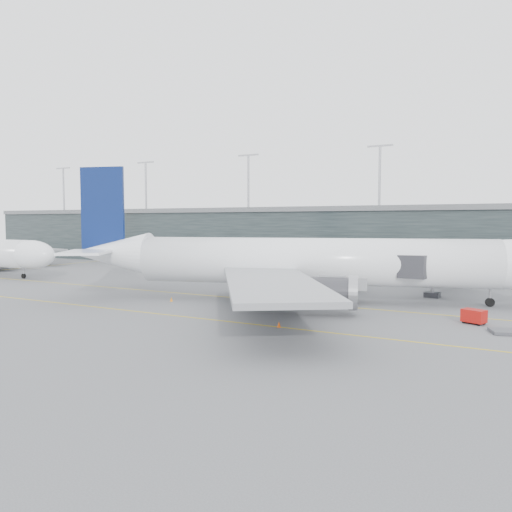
% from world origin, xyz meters
% --- Properties ---
extents(ground, '(320.00, 320.00, 0.00)m').
position_xyz_m(ground, '(0.00, 0.00, 0.00)').
color(ground, '#515256').
rests_on(ground, ground).
extents(taxiline_a, '(160.00, 0.25, 0.02)m').
position_xyz_m(taxiline_a, '(0.00, -4.00, 0.01)').
color(taxiline_a, gold).
rests_on(taxiline_a, ground).
extents(taxiline_b, '(160.00, 0.25, 0.02)m').
position_xyz_m(taxiline_b, '(0.00, -20.00, 0.01)').
color(taxiline_b, gold).
rests_on(taxiline_b, ground).
extents(taxiline_lead_main, '(0.25, 60.00, 0.02)m').
position_xyz_m(taxiline_lead_main, '(5.00, 20.00, 0.01)').
color(taxiline_lead_main, gold).
rests_on(taxiline_lead_main, ground).
extents(taxiline_lead_adj, '(0.25, 60.00, 0.02)m').
position_xyz_m(taxiline_lead_adj, '(-75.00, 20.00, 0.01)').
color(taxiline_lead_adj, gold).
rests_on(taxiline_lead_adj, ground).
extents(terminal, '(240.00, 36.00, 29.00)m').
position_xyz_m(terminal, '(-0.00, 58.00, 7.62)').
color(terminal, black).
rests_on(terminal, ground).
extents(main_aircraft, '(70.56, 64.90, 20.17)m').
position_xyz_m(main_aircraft, '(7.37, -1.63, 5.66)').
color(main_aircraft, white).
rests_on(main_aircraft, ground).
extents(jet_bridge, '(8.12, 47.60, 7.24)m').
position_xyz_m(jet_bridge, '(23.59, 25.62, 5.42)').
color(jet_bridge, '#2D2D32').
rests_on(jet_bridge, ground).
extents(gse_cart, '(2.87, 2.41, 1.67)m').
position_xyz_m(gse_cart, '(30.08, -8.07, 0.93)').
color(gse_cart, '#A00F0B').
rests_on(gse_cart, ground).
extents(baggage_dolly, '(4.02, 3.61, 0.33)m').
position_xyz_m(baggage_dolly, '(33.62, -11.69, 0.20)').
color(baggage_dolly, '#3E3F44').
rests_on(baggage_dolly, ground).
extents(uld_a, '(2.81, 2.59, 2.05)m').
position_xyz_m(uld_a, '(-4.35, 9.56, 1.08)').
color(uld_a, '#343439').
rests_on(uld_a, ground).
extents(uld_b, '(2.66, 2.34, 2.06)m').
position_xyz_m(uld_b, '(-3.11, 11.32, 1.08)').
color(uld_b, '#343439').
rests_on(uld_b, ground).
extents(uld_c, '(2.34, 2.03, 1.87)m').
position_xyz_m(uld_c, '(-1.56, 10.11, 0.98)').
color(uld_c, '#343439').
rests_on(uld_c, ground).
extents(cone_wing_stbd, '(0.43, 0.43, 0.69)m').
position_xyz_m(cone_wing_stbd, '(11.25, -20.15, 0.34)').
color(cone_wing_stbd, '#F8580D').
rests_on(cone_wing_stbd, ground).
extents(cone_wing_port, '(0.47, 0.47, 0.75)m').
position_xyz_m(cone_wing_port, '(8.83, 11.37, 0.37)').
color(cone_wing_port, '#D24E0B').
rests_on(cone_wing_port, ground).
extents(cone_tail, '(0.42, 0.42, 0.66)m').
position_xyz_m(cone_tail, '(-10.23, -11.36, 0.33)').
color(cone_tail, orange).
rests_on(cone_tail, ground).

